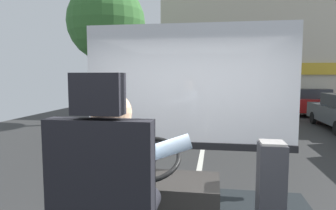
{
  "coord_description": "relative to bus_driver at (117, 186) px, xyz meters",
  "views": [
    {
      "loc": [
        0.31,
        -1.87,
        2.02
      ],
      "look_at": [
        -0.14,
        0.97,
        1.74
      ],
      "focal_mm": 31.71,
      "sensor_mm": 36.0,
      "label": 1
    }
  ],
  "objects": [
    {
      "name": "street_tree",
      "position": [
        -4.05,
        10.74,
        2.79
      ],
      "size": [
        3.25,
        3.25,
        5.89
      ],
      "color": "#4C3828",
      "rests_on": "ground"
    },
    {
      "name": "ground",
      "position": [
        0.19,
        9.25,
        -1.48
      ],
      "size": [
        18.0,
        44.0,
        0.06
      ],
      "color": "#2E2E2E"
    },
    {
      "name": "steering_console",
      "position": [
        -0.0,
        1.15,
        -0.55
      ],
      "size": [
        1.1,
        0.99,
        0.85
      ],
      "color": "#282623",
      "rests_on": "bus_floor"
    },
    {
      "name": "bus_driver",
      "position": [
        0.0,
        0.0,
        0.0
      ],
      "size": [
        0.76,
        0.59,
        0.77
      ],
      "color": "black",
      "rests_on": "driver_seat"
    },
    {
      "name": "parked_car_green",
      "position": [
        5.51,
        22.27,
        -0.75
      ],
      "size": [
        1.83,
        4.26,
        1.37
      ],
      "color": "#195633",
      "rests_on": "ground"
    },
    {
      "name": "parked_car_red",
      "position": [
        5.39,
        15.32,
        -0.75
      ],
      "size": [
        1.97,
        4.09,
        1.37
      ],
      "color": "maroon",
      "rests_on": "ground"
    },
    {
      "name": "fare_box",
      "position": [
        1.0,
        1.24,
        -0.39
      ],
      "size": [
        0.23,
        0.24,
        0.77
      ],
      "color": "#333338",
      "rests_on": "bus_floor"
    },
    {
      "name": "shop_building",
      "position": [
        4.27,
        16.89,
        1.85
      ],
      "size": [
        13.52,
        4.2,
        6.62
      ],
      "color": "#BCB29E",
      "rests_on": "ground"
    },
    {
      "name": "windshield_panel",
      "position": [
        0.19,
        2.07,
        0.27
      ],
      "size": [
        2.5,
        0.08,
        1.48
      ],
      "color": "silver"
    }
  ]
}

